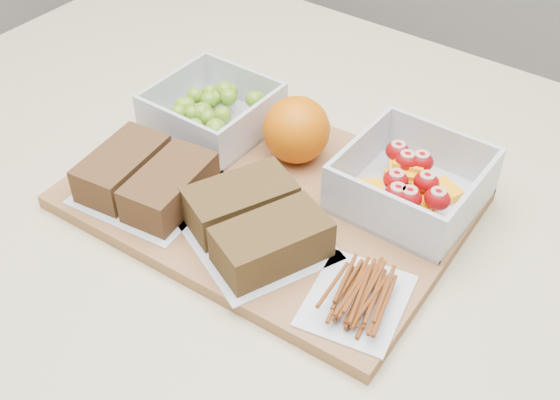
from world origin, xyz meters
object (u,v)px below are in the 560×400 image
Objects in this scene: grape_container at (214,112)px; pretzel_bag at (357,293)px; orange at (296,130)px; fruit_container at (411,185)px; sandwich_bag_left at (146,178)px; sandwich_bag_center at (256,223)px; cutting_board at (268,198)px.

pretzel_bag is (0.29, -0.14, -0.01)m from grape_container.
pretzel_bag is at bearing -40.25° from orange.
grape_container is at bearing -175.64° from fruit_container.
grape_container is 0.86× the size of sandwich_bag_left.
cutting_board is at bearing 117.18° from sandwich_bag_center.
sandwich_bag_left is (-0.24, -0.16, -0.00)m from fruit_container.
cutting_board is 3.40× the size of pretzel_bag.
pretzel_bag reaches higher than cutting_board.
sandwich_bag_center is (0.14, 0.01, 0.00)m from sandwich_bag_left.
orange is at bearing 97.80° from cutting_board.
fruit_container is at bearing 33.53° from sandwich_bag_left.
pretzel_bag is at bearing -27.51° from cutting_board.
grape_container is 0.12m from orange.
sandwich_bag_center reaches higher than pretzel_bag.
pretzel_bag is at bearing -79.40° from fruit_container.
cutting_board is 2.96× the size of fruit_container.
orange is (-0.15, -0.01, 0.02)m from fruit_container.
fruit_container is 0.92× the size of sandwich_bag_left.
sandwich_bag_center reaches higher than sandwich_bag_left.
fruit_container is at bearing 28.84° from cutting_board.
cutting_board is 5.34× the size of orange.
fruit_container is at bearing 100.60° from pretzel_bag.
cutting_board is at bearing -148.96° from fruit_container.
grape_container is 0.32m from pretzel_bag.
orange reaches higher than fruit_container.
orange is 0.64× the size of pretzel_bag.
cutting_board is at bearing -25.09° from grape_container.
grape_container reaches higher than cutting_board.
sandwich_bag_left is 0.83× the size of sandwich_bag_center.
orange is 0.42× the size of sandwich_bag_center.
cutting_board is 2.26× the size of sandwich_bag_center.
pretzel_bag is (0.27, 0.00, -0.01)m from sandwich_bag_left.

